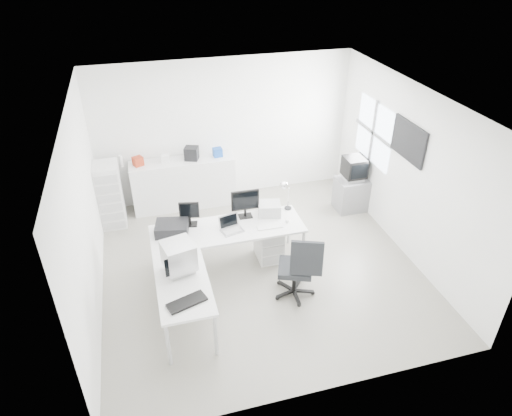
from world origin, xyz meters
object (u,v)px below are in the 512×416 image
object	(u,v)px
lcd_monitor_large	(245,204)
office_chair	(295,265)
main_desk	(228,247)
laptop	(232,225)
side_desk	(185,303)
tv_cabinet	(351,194)
filing_cabinet	(110,195)
crt_tv	(354,169)
inkjet_printer	(172,228)
lcd_monitor_small	(189,214)
laser_printer	(269,209)
drawer_pedestal	(269,242)
sideboard	(184,183)
crt_monitor	(179,259)

from	to	relation	value
lcd_monitor_large	office_chair	distance (m)	1.32
main_desk	laptop	xyz separation A→B (m)	(0.05, -0.10, 0.49)
side_desk	tv_cabinet	xyz separation A→B (m)	(3.55, 2.23, -0.05)
office_chair	filing_cabinet	xyz separation A→B (m)	(-2.61, 2.71, 0.07)
office_chair	crt_tv	xyz separation A→B (m)	(1.89, 2.04, 0.33)
side_desk	inkjet_printer	distance (m)	1.29
side_desk	inkjet_printer	world-z (taller)	inkjet_printer
side_desk	lcd_monitor_small	size ratio (longest dim) A/B	3.56
laser_printer	tv_cabinet	xyz separation A→B (m)	(1.95, 0.91, -0.53)
lcd_monitor_large	inkjet_printer	bearing A→B (deg)	-171.44
drawer_pedestal	office_chair	bearing A→B (deg)	-83.52
laser_printer	lcd_monitor_small	bearing A→B (deg)	-168.85
lcd_monitor_large	tv_cabinet	world-z (taller)	lcd_monitor_large
drawer_pedestal	inkjet_printer	world-z (taller)	inkjet_printer
office_chair	filing_cabinet	bearing A→B (deg)	155.25
laptop	crt_tv	size ratio (longest dim) A/B	0.70
drawer_pedestal	crt_tv	xyz separation A→B (m)	(2.00, 1.08, 0.57)
laser_printer	sideboard	world-z (taller)	sideboard
office_chair	tv_cabinet	size ratio (longest dim) A/B	1.69
lcd_monitor_large	laser_printer	world-z (taller)	lcd_monitor_large
main_desk	drawer_pedestal	world-z (taller)	main_desk
crt_tv	inkjet_printer	bearing A→B (deg)	-163.88
laptop	sideboard	xyz separation A→B (m)	(-0.48, 2.21, -0.37)
main_desk	crt_monitor	size ratio (longest dim) A/B	5.55
inkjet_printer	office_chair	bearing A→B (deg)	-19.82
main_desk	sideboard	distance (m)	2.16
crt_monitor	office_chair	bearing A→B (deg)	-14.94
side_desk	crt_tv	distance (m)	4.22
inkjet_printer	lcd_monitor_large	size ratio (longest dim) A/B	1.05
lcd_monitor_small	lcd_monitor_large	size ratio (longest dim) A/B	0.84
main_desk	inkjet_printer	xyz separation A→B (m)	(-0.85, 0.10, 0.46)
inkjet_printer	sideboard	bearing A→B (deg)	89.70
inkjet_printer	sideboard	world-z (taller)	sideboard
inkjet_printer	filing_cabinet	bearing A→B (deg)	130.79
lcd_monitor_small	laser_printer	distance (m)	1.30
main_desk	side_desk	distance (m)	1.39
crt_monitor	tv_cabinet	distance (m)	4.12
lcd_monitor_large	tv_cabinet	size ratio (longest dim) A/B	0.73
filing_cabinet	sideboard	bearing A→B (deg)	12.96
main_desk	crt_monitor	world-z (taller)	crt_monitor
side_desk	sideboard	size ratio (longest dim) A/B	0.71
side_desk	laptop	distance (m)	1.43
lcd_monitor_small	tv_cabinet	distance (m)	3.43
drawer_pedestal	crt_tv	size ratio (longest dim) A/B	1.20
sideboard	laser_printer	bearing A→B (deg)	-58.08
drawer_pedestal	office_chair	xyz separation A→B (m)	(0.11, -0.96, 0.25)
drawer_pedestal	crt_monitor	xyz separation A→B (m)	(-1.55, -0.90, 0.67)
side_desk	crt_monitor	size ratio (longest dim) A/B	3.24
main_desk	side_desk	xyz separation A→B (m)	(-0.85, -1.10, 0.00)
sideboard	laptop	bearing A→B (deg)	-77.81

